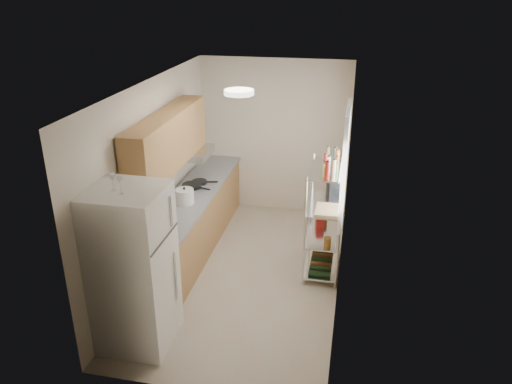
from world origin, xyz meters
TOP-DOWN VIEW (x-y plane):
  - room at (0.00, 0.00)m, footprint 2.52×4.42m
  - counter_run at (-0.92, 0.44)m, footprint 0.63×3.51m
  - upper_cabinets at (-1.05, 0.10)m, footprint 0.33×2.20m
  - range_hood at (-1.00, 0.90)m, footprint 0.50×0.60m
  - window at (1.23, 0.35)m, footprint 0.06×1.00m
  - bakers_rack at (1.00, 0.30)m, footprint 0.45×0.90m
  - ceiling_dome at (0.00, -0.30)m, footprint 0.34×0.34m
  - refrigerator at (-0.87, -1.57)m, footprint 0.75×0.75m
  - wine_glass_a at (-0.85, -1.68)m, footprint 0.06×0.06m
  - wine_glass_b at (-0.96, -1.62)m, footprint 0.06×0.06m
  - rice_cooker at (-0.90, 0.18)m, footprint 0.25×0.25m
  - frying_pan_large at (-0.99, 0.74)m, footprint 0.36×0.36m
  - frying_pan_small at (-0.92, 0.90)m, footprint 0.27×0.27m
  - cutting_board at (1.06, 0.08)m, footprint 0.31×0.40m
  - espresso_machine at (1.10, 0.63)m, footprint 0.22×0.29m
  - storage_bag at (0.94, 0.55)m, footprint 0.14×0.17m

SIDE VIEW (x-z plane):
  - counter_run at x=-0.92m, z-range 0.00..0.90m
  - storage_bag at x=0.94m, z-range 0.56..0.73m
  - refrigerator at x=-0.87m, z-range 0.00..1.83m
  - frying_pan_small at x=-0.92m, z-range 0.90..0.95m
  - frying_pan_large at x=-0.99m, z-range 0.90..0.95m
  - rice_cooker at x=-0.90m, z-range 0.90..1.10m
  - cutting_board at x=1.06m, z-range 1.01..1.04m
  - bakers_rack at x=1.00m, z-range 0.24..1.97m
  - espresso_machine at x=1.10m, z-range 1.01..1.31m
  - room at x=0.00m, z-range -0.01..2.61m
  - range_hood at x=-1.00m, z-range 1.33..1.45m
  - window at x=1.23m, z-range 0.82..2.28m
  - upper_cabinets at x=-1.05m, z-range 1.45..2.17m
  - wine_glass_a at x=-0.85m, z-range 1.83..2.00m
  - wine_glass_b at x=-0.96m, z-range 1.83..2.01m
  - ceiling_dome at x=0.00m, z-range 2.54..2.60m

